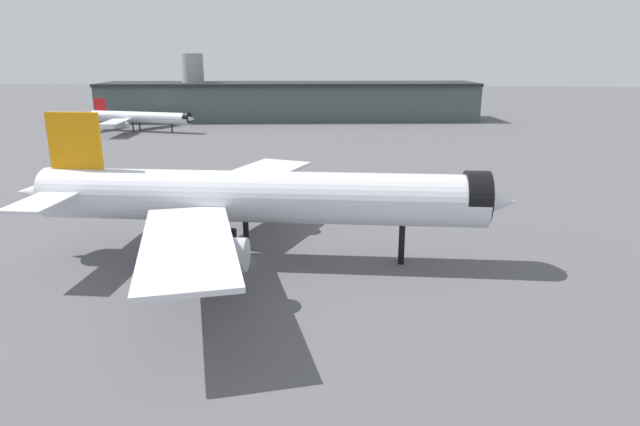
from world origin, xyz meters
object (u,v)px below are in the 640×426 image
object	(u,v)px
airliner_far_taxiway	(139,117)
service_truck_front	(107,199)
airliner_near_gate	(258,198)
baggage_tug_wing	(427,198)
traffic_cone_near_nose	(136,204)

from	to	relation	value
airliner_far_taxiway	service_truck_front	distance (m)	109.35
airliner_near_gate	baggage_tug_wing	world-z (taller)	airliner_near_gate
airliner_far_taxiway	baggage_tug_wing	xyz separation A→B (m)	(96.22, -95.16, -4.25)
airliner_far_taxiway	traffic_cone_near_nose	size ratio (longest dim) A/B	81.47
airliner_far_taxiway	traffic_cone_near_nose	bearing A→B (deg)	-57.15
service_truck_front	baggage_tug_wing	xyz separation A→B (m)	(60.36, 8.08, -0.62)
airliner_near_gate	baggage_tug_wing	distance (m)	42.83
airliner_near_gate	traffic_cone_near_nose	xyz separation A→B (m)	(-28.92, 26.26, -8.68)
airliner_near_gate	baggage_tug_wing	size ratio (longest dim) A/B	19.34
airliner_near_gate	service_truck_front	size ratio (longest dim) A/B	12.25
service_truck_front	traffic_cone_near_nose	xyz separation A→B (m)	(4.91, 1.69, -1.31)
service_truck_front	traffic_cone_near_nose	world-z (taller)	service_truck_front
airliner_near_gate	traffic_cone_near_nose	bearing A→B (deg)	137.72
service_truck_front	baggage_tug_wing	distance (m)	60.90
airliner_near_gate	airliner_far_taxiway	world-z (taller)	airliner_near_gate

